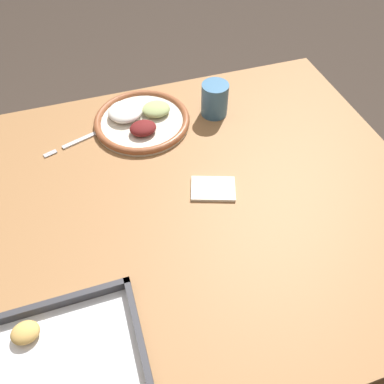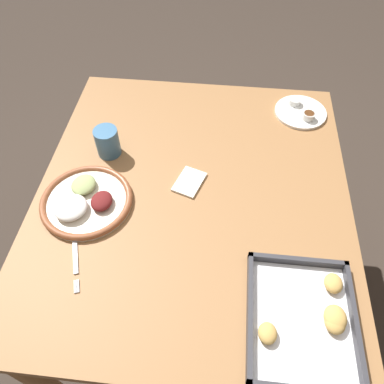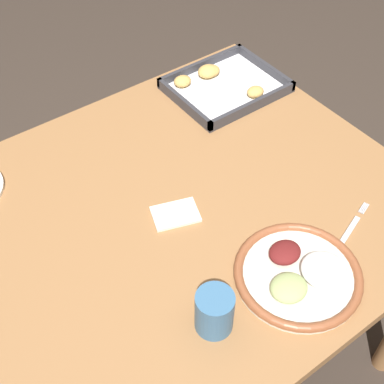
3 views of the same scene
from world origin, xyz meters
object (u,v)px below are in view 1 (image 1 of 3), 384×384
fork (86,138)px  drinking_cup (215,99)px  napkin (213,189)px  dinner_plate (141,120)px  baking_tray (58,379)px

fork → drinking_cup: drinking_cup is taller
fork → napkin: napkin is taller
dinner_plate → napkin: 0.32m
fork → napkin: (-0.27, 0.28, 0.00)m
dinner_plate → drinking_cup: 0.22m
dinner_plate → napkin: size_ratio=2.17×
dinner_plate → baking_tray: dinner_plate is taller
dinner_plate → fork: size_ratio=1.29×
drinking_cup → baking_tray: bearing=50.3°
dinner_plate → fork: 0.16m
drinking_cup → napkin: 0.30m
fork → dinner_plate: bearing=166.7°
dinner_plate → drinking_cup: size_ratio=2.81×
dinner_plate → napkin: bearing=110.7°
napkin → drinking_cup: bearing=-110.2°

